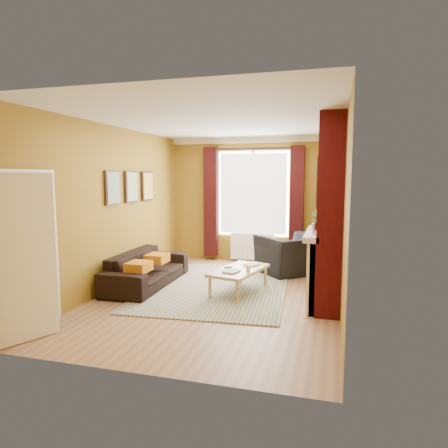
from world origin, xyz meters
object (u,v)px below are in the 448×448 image
(floor_lamp, at_px, (323,203))
(wicker_stool, at_px, (274,255))
(coffee_table, at_px, (239,271))
(armchair, at_px, (291,255))
(sofa, at_px, (147,269))

(floor_lamp, bearing_deg, wicker_stool, 168.34)
(wicker_stool, bearing_deg, coffee_table, -97.05)
(armchair, distance_m, coffee_table, 1.71)
(armchair, relative_size, wicker_stool, 2.45)
(sofa, xyz_separation_m, floor_lamp, (2.97, 1.97, 1.09))
(armchair, xyz_separation_m, floor_lamp, (0.58, 0.41, 1.01))
(sofa, distance_m, floor_lamp, 3.73)
(wicker_stool, relative_size, floor_lamp, 0.27)
(coffee_table, relative_size, wicker_stool, 2.73)
(sofa, relative_size, armchair, 1.75)
(coffee_table, xyz_separation_m, floor_lamp, (1.28, 1.97, 1.04))
(sofa, relative_size, floor_lamp, 1.17)
(sofa, xyz_separation_m, coffee_table, (1.69, 0.00, 0.06))
(floor_lamp, bearing_deg, sofa, -146.46)
(sofa, xyz_separation_m, wicker_stool, (1.96, 2.18, -0.07))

